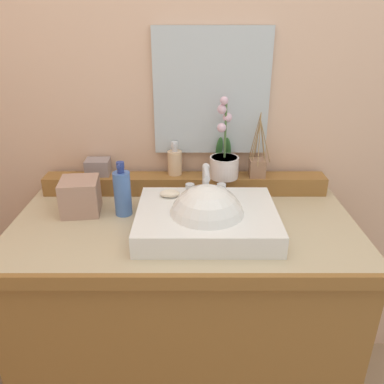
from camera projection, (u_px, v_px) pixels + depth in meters
wall_back at (184, 88)px, 1.55m from camera, size 2.79×0.20×2.52m
vanity_cabinet at (184, 321)px, 1.51m from camera, size 1.17×0.62×0.88m
back_ledge at (184, 184)px, 1.54m from camera, size 1.10×0.09×0.07m
sink_basin at (206, 221)px, 1.26m from camera, size 0.45×0.36×0.28m
soap_bar at (169, 194)px, 1.34m from camera, size 0.07×0.04×0.02m
potted_plant at (223, 160)px, 1.49m from camera, size 0.11×0.12×0.31m
soap_dispenser at (174, 161)px, 1.52m from camera, size 0.06×0.06×0.13m
reed_diffuser at (256, 166)px, 1.51m from camera, size 0.08×0.11×0.25m
trinket_box at (97, 167)px, 1.53m from camera, size 0.09×0.08×0.06m
lotion_bottle at (122, 192)px, 1.35m from camera, size 0.06×0.06×0.20m
tissue_box at (80, 196)px, 1.37m from camera, size 0.14×0.14×0.12m
mirror at (211, 93)px, 1.45m from camera, size 0.43×0.02×0.46m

